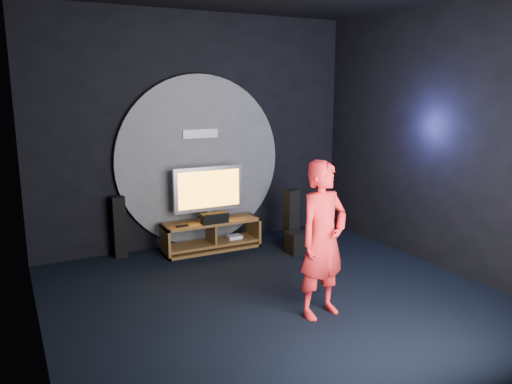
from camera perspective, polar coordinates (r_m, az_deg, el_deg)
floor at (r=5.89m, az=2.53°, el=-12.18°), size 5.00×5.00×0.00m
back_wall at (r=7.68m, az=-6.67°, el=6.92°), size 5.00×0.04×3.50m
front_wall at (r=3.50m, az=23.44°, el=0.27°), size 5.00×0.04×3.50m
left_wall at (r=4.72m, az=-24.74°, el=2.89°), size 0.04×5.00×3.50m
right_wall at (r=7.00m, az=20.85°, el=5.77°), size 0.04×5.00×3.50m
wall_disc_panel at (r=7.68m, az=-6.44°, el=3.56°), size 2.60×0.11×2.60m
media_console at (r=7.56m, az=-5.09°, el=-5.14°), size 1.47×0.45×0.45m
tv at (r=7.45m, az=-5.44°, el=0.13°), size 1.08×0.22×0.81m
center_speaker at (r=7.34m, az=-4.76°, el=-2.98°), size 0.40×0.15×0.15m
remote at (r=7.22m, az=-8.43°, el=-3.85°), size 0.18×0.05×0.02m
tower_speaker_left at (r=7.41m, az=-15.39°, el=-3.85°), size 0.18×0.20×0.89m
tower_speaker_right at (r=7.63m, az=4.04°, el=-3.02°), size 0.18×0.20×0.89m
subwoofer at (r=7.41m, az=4.70°, el=-5.81°), size 0.28×0.28×0.31m
player at (r=5.28m, az=7.65°, el=-5.42°), size 0.67×0.50×1.67m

